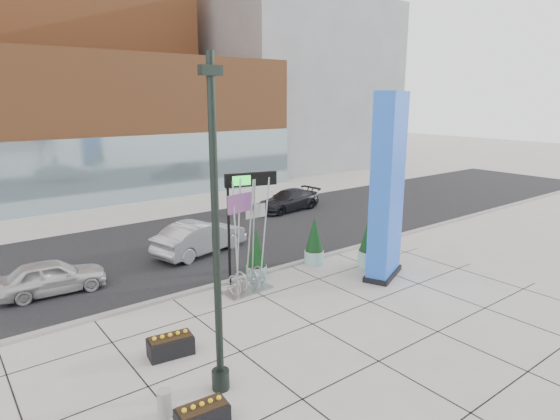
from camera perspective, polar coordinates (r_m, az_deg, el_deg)
ground at (r=17.01m, az=-0.90°, el=-13.44°), size 160.00×160.00×0.00m
street_asphalt at (r=25.16m, az=-14.66°, el=-4.78°), size 80.00×12.00×0.02m
curb_edge at (r=20.05m, az=-7.82°, el=-9.06°), size 80.00×0.30×0.12m
tower_podium at (r=40.51m, az=-23.44°, el=9.27°), size 34.00×10.00×11.00m
tower_glass_front at (r=36.20m, az=-21.08°, el=4.31°), size 34.00×0.60×5.00m
building_grey_parking at (r=56.40m, az=0.93°, el=14.79°), size 20.00×18.00×18.00m
blue_pylon at (r=20.46m, az=12.94°, el=2.31°), size 2.62×1.94×7.99m
lamp_post at (r=12.09m, az=-7.71°, el=-6.54°), size 0.55×0.48×8.77m
public_art_sculpture at (r=19.10m, az=-4.04°, el=-6.39°), size 2.11×1.16×4.66m
concrete_bollard at (r=12.82m, az=-13.88°, el=-21.92°), size 0.36×0.36×0.71m
overhead_street_sign at (r=19.42m, az=-4.35°, el=2.64°), size 2.21×0.71×4.73m
round_planter_east at (r=22.23m, az=10.91°, el=-3.61°), size 1.07×1.07×2.68m
round_planter_mid at (r=22.21m, az=4.19°, el=-3.87°), size 0.92×0.92×2.31m
round_planter_west at (r=20.26m, az=-2.91°, el=-5.62°), size 0.91×0.91×2.28m
box_planter_north at (r=15.28m, az=-13.19°, el=-15.71°), size 1.43×0.86×0.74m
box_planter_south at (r=12.36m, az=-9.45°, el=-23.45°), size 1.29×0.73×0.68m
car_white_west at (r=21.09m, az=-26.05°, el=-7.35°), size 4.22×1.99×1.40m
car_silver_mid at (r=24.05m, az=-9.69°, el=-3.31°), size 5.36×3.02×1.67m
car_dark_east at (r=32.80m, az=1.02°, el=1.18°), size 5.11×2.48×1.43m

